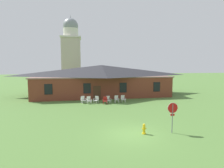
{
  "coord_description": "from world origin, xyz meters",
  "views": [
    {
      "loc": [
        -3.69,
        -12.37,
        5.08
      ],
      "look_at": [
        0.04,
        8.5,
        2.9
      ],
      "focal_mm": 28.59,
      "sensor_mm": 36.0,
      "label": 1
    }
  ],
  "objects_px": {
    "lawn_chair_near_door": "(89,100)",
    "lawn_chair_far_side": "(117,99)",
    "lawn_chair_by_porch": "(83,99)",
    "stop_sign": "(173,112)",
    "lawn_chair_left_end": "(96,99)",
    "lawn_chair_under_eave": "(123,98)",
    "lawn_chair_right_end": "(108,99)",
    "fire_hydrant": "(144,129)",
    "lawn_chair_middle": "(105,100)"
  },
  "relations": [
    {
      "from": "lawn_chair_middle",
      "to": "lawn_chair_far_side",
      "type": "bearing_deg",
      "value": 22.67
    },
    {
      "from": "lawn_chair_near_door",
      "to": "fire_hydrant",
      "type": "xyz_separation_m",
      "value": [
        3.53,
        -11.58,
        -0.12
      ]
    },
    {
      "from": "lawn_chair_by_porch",
      "to": "lawn_chair_left_end",
      "type": "relative_size",
      "value": 1.0
    },
    {
      "from": "lawn_chair_by_porch",
      "to": "lawn_chair_middle",
      "type": "bearing_deg",
      "value": -18.85
    },
    {
      "from": "lawn_chair_middle",
      "to": "lawn_chair_right_end",
      "type": "xyz_separation_m",
      "value": [
        0.5,
        0.46,
        0.0
      ]
    },
    {
      "from": "lawn_chair_by_porch",
      "to": "lawn_chair_under_eave",
      "type": "relative_size",
      "value": 1.0
    },
    {
      "from": "fire_hydrant",
      "to": "lawn_chair_right_end",
      "type": "bearing_deg",
      "value": 94.48
    },
    {
      "from": "lawn_chair_left_end",
      "to": "lawn_chair_far_side",
      "type": "xyz_separation_m",
      "value": [
        2.82,
        0.0,
        0.0
      ]
    },
    {
      "from": "lawn_chair_by_porch",
      "to": "lawn_chair_middle",
      "type": "distance_m",
      "value": 3.05
    },
    {
      "from": "lawn_chair_near_door",
      "to": "lawn_chair_right_end",
      "type": "height_order",
      "value": "same"
    },
    {
      "from": "stop_sign",
      "to": "lawn_chair_near_door",
      "type": "bearing_deg",
      "value": 115.87
    },
    {
      "from": "lawn_chair_right_end",
      "to": "lawn_chair_middle",
      "type": "bearing_deg",
      "value": -137.84
    },
    {
      "from": "stop_sign",
      "to": "lawn_chair_left_end",
      "type": "distance_m",
      "value": 12.82
    },
    {
      "from": "lawn_chair_middle",
      "to": "fire_hydrant",
      "type": "bearing_deg",
      "value": -82.75
    },
    {
      "from": "lawn_chair_by_porch",
      "to": "lawn_chair_middle",
      "type": "relative_size",
      "value": 1.0
    },
    {
      "from": "stop_sign",
      "to": "lawn_chair_right_end",
      "type": "distance_m",
      "value": 12.07
    },
    {
      "from": "lawn_chair_right_end",
      "to": "fire_hydrant",
      "type": "xyz_separation_m",
      "value": [
        0.9,
        -11.46,
        -0.12
      ]
    },
    {
      "from": "lawn_chair_middle",
      "to": "lawn_chair_left_end",
      "type": "bearing_deg",
      "value": 147.55
    },
    {
      "from": "lawn_chair_left_end",
      "to": "fire_hydrant",
      "type": "bearing_deg",
      "value": -77.86
    },
    {
      "from": "lawn_chair_by_porch",
      "to": "fire_hydrant",
      "type": "bearing_deg",
      "value": -70.31
    },
    {
      "from": "lawn_chair_near_door",
      "to": "stop_sign",
      "type": "bearing_deg",
      "value": -64.13
    },
    {
      "from": "lawn_chair_left_end",
      "to": "lawn_chair_far_side",
      "type": "distance_m",
      "value": 2.82
    },
    {
      "from": "lawn_chair_near_door",
      "to": "lawn_chair_left_end",
      "type": "height_order",
      "value": "same"
    },
    {
      "from": "lawn_chair_left_end",
      "to": "lawn_chair_right_end",
      "type": "bearing_deg",
      "value": -8.97
    },
    {
      "from": "lawn_chair_right_end",
      "to": "lawn_chair_far_side",
      "type": "height_order",
      "value": "same"
    },
    {
      "from": "lawn_chair_right_end",
      "to": "fire_hydrant",
      "type": "bearing_deg",
      "value": -85.52
    },
    {
      "from": "lawn_chair_under_eave",
      "to": "lawn_chair_right_end",
      "type": "bearing_deg",
      "value": -172.35
    },
    {
      "from": "lawn_chair_left_end",
      "to": "lawn_chair_right_end",
      "type": "relative_size",
      "value": 1.0
    },
    {
      "from": "lawn_chair_by_porch",
      "to": "lawn_chair_right_end",
      "type": "bearing_deg",
      "value": -8.89
    },
    {
      "from": "stop_sign",
      "to": "lawn_chair_under_eave",
      "type": "relative_size",
      "value": 2.44
    },
    {
      "from": "lawn_chair_right_end",
      "to": "fire_hydrant",
      "type": "relative_size",
      "value": 1.21
    },
    {
      "from": "lawn_chair_near_door",
      "to": "lawn_chair_far_side",
      "type": "height_order",
      "value": "same"
    },
    {
      "from": "fire_hydrant",
      "to": "lawn_chair_under_eave",
      "type": "bearing_deg",
      "value": 83.95
    },
    {
      "from": "lawn_chair_near_door",
      "to": "lawn_chair_right_end",
      "type": "xyz_separation_m",
      "value": [
        2.63,
        -0.13,
        0.0
      ]
    },
    {
      "from": "lawn_chair_left_end",
      "to": "lawn_chair_under_eave",
      "type": "xyz_separation_m",
      "value": [
        3.76,
        0.03,
        0.0
      ]
    },
    {
      "from": "lawn_chair_by_porch",
      "to": "lawn_chair_right_end",
      "type": "height_order",
      "value": "same"
    },
    {
      "from": "lawn_chair_left_end",
      "to": "lawn_chair_under_eave",
      "type": "height_order",
      "value": "same"
    },
    {
      "from": "lawn_chair_left_end",
      "to": "lawn_chair_by_porch",
      "type": "bearing_deg",
      "value": 171.18
    },
    {
      "from": "lawn_chair_middle",
      "to": "lawn_chair_right_end",
      "type": "distance_m",
      "value": 0.68
    },
    {
      "from": "lawn_chair_under_eave",
      "to": "lawn_chair_left_end",
      "type": "bearing_deg",
      "value": -179.51
    },
    {
      "from": "lawn_chair_by_porch",
      "to": "lawn_chair_left_end",
      "type": "height_order",
      "value": "same"
    },
    {
      "from": "lawn_chair_near_door",
      "to": "lawn_chair_by_porch",
      "type": "bearing_deg",
      "value": 152.14
    },
    {
      "from": "lawn_chair_left_end",
      "to": "lawn_chair_middle",
      "type": "bearing_deg",
      "value": -32.45
    },
    {
      "from": "lawn_chair_far_side",
      "to": "fire_hydrant",
      "type": "height_order",
      "value": "lawn_chair_far_side"
    },
    {
      "from": "fire_hydrant",
      "to": "lawn_chair_far_side",
      "type": "bearing_deg",
      "value": 88.52
    },
    {
      "from": "lawn_chair_near_door",
      "to": "lawn_chair_far_side",
      "type": "bearing_deg",
      "value": 1.92
    },
    {
      "from": "stop_sign",
      "to": "lawn_chair_under_eave",
      "type": "height_order",
      "value": "stop_sign"
    },
    {
      "from": "lawn_chair_by_porch",
      "to": "lawn_chair_far_side",
      "type": "relative_size",
      "value": 1.0
    },
    {
      "from": "stop_sign",
      "to": "lawn_chair_by_porch",
      "type": "xyz_separation_m",
      "value": [
        -6.46,
        12.15,
        -1.14
      ]
    },
    {
      "from": "lawn_chair_by_porch",
      "to": "lawn_chair_near_door",
      "type": "height_order",
      "value": "same"
    }
  ]
}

